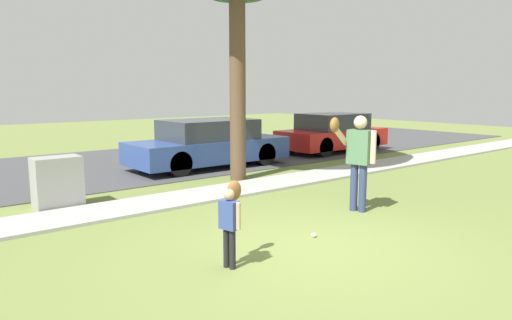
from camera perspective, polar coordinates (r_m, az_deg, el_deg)
name	(u,v)px	position (r m, az deg, el deg)	size (l,w,h in m)	color
ground_plane	(182,201)	(9.33, -8.99, -5.00)	(48.00, 48.00, 0.00)	olive
sidewalk_strip	(180,199)	(9.40, -9.30, -4.71)	(36.00, 1.20, 0.06)	#A3A39E
road_surface	(90,167)	(13.90, -19.63, -0.85)	(36.00, 6.80, 0.02)	#424244
person_adult	(358,153)	(8.46, 12.29, 0.81)	(0.78, 0.60, 1.73)	navy
person_child	(231,213)	(5.79, -3.08, -6.48)	(0.44, 0.47, 1.04)	black
baseball	(314,235)	(7.08, 7.08, -9.07)	(0.07, 0.07, 0.07)	white
utility_cabinet	(57,182)	(9.37, -23.08, -2.54)	(0.83, 0.50, 0.96)	gray
parked_wagon_blue	(209,144)	(13.13, -5.80, 1.96)	(4.50, 1.80, 1.33)	#2D478C
parked_hatchback_red	(332,133)	(16.53, 9.31, 3.26)	(4.00, 1.75, 1.33)	red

